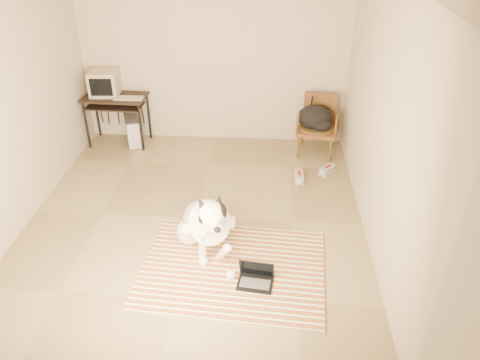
# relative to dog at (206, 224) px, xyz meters

# --- Properties ---
(floor) EXTENTS (4.50, 4.50, 0.00)m
(floor) POSITION_rel_dog_xyz_m (-0.21, 0.59, -0.35)
(floor) COLOR #8F8057
(floor) RESTS_ON ground
(wall_back) EXTENTS (4.50, 0.00, 4.50)m
(wall_back) POSITION_rel_dog_xyz_m (-0.21, 2.84, 1.00)
(wall_back) COLOR #C0B39D
(wall_back) RESTS_ON floor
(wall_front) EXTENTS (4.50, 0.00, 4.50)m
(wall_front) POSITION_rel_dog_xyz_m (-0.21, -1.66, 1.00)
(wall_front) COLOR #C0B39D
(wall_front) RESTS_ON floor
(wall_left) EXTENTS (0.00, 4.50, 4.50)m
(wall_left) POSITION_rel_dog_xyz_m (-2.21, 0.59, 1.00)
(wall_left) COLOR #C0B39D
(wall_left) RESTS_ON floor
(wall_right) EXTENTS (0.00, 4.50, 4.50)m
(wall_right) POSITION_rel_dog_xyz_m (1.79, 0.59, 1.00)
(wall_right) COLOR #C0B39D
(wall_right) RESTS_ON floor
(rug) EXTENTS (1.99, 1.58, 0.02)m
(rug) POSITION_rel_dog_xyz_m (0.31, -0.29, -0.34)
(rug) COLOR #C55126
(rug) RESTS_ON floor
(dog) EXTENTS (0.70, 1.08, 0.88)m
(dog) POSITION_rel_dog_xyz_m (0.00, 0.00, 0.00)
(dog) COLOR white
(dog) RESTS_ON rug
(laptop) EXTENTS (0.38, 0.29, 0.25)m
(laptop) POSITION_rel_dog_xyz_m (0.55, -0.49, -0.27)
(laptop) COLOR black
(laptop) RESTS_ON rug
(computer_desk) EXTENTS (0.95, 0.56, 0.78)m
(computer_desk) POSITION_rel_dog_xyz_m (-1.69, 2.54, 0.31)
(computer_desk) COLOR black
(computer_desk) RESTS_ON floor
(crt_monitor) EXTENTS (0.43, 0.42, 0.37)m
(crt_monitor) POSITION_rel_dog_xyz_m (-1.84, 2.61, 0.61)
(crt_monitor) COLOR tan
(crt_monitor) RESTS_ON computer_desk
(desk_keyboard) EXTENTS (0.43, 0.16, 0.03)m
(desk_keyboard) POSITION_rel_dog_xyz_m (-1.45, 2.45, 0.44)
(desk_keyboard) COLOR tan
(desk_keyboard) RESTS_ON computer_desk
(pc_tower) EXTENTS (0.33, 0.50, 0.43)m
(pc_tower) POSITION_rel_dog_xyz_m (-1.48, 2.53, -0.14)
(pc_tower) COLOR #4B4B4D
(pc_tower) RESTS_ON floor
(rattan_chair) EXTENTS (0.66, 0.64, 0.86)m
(rattan_chair) POSITION_rel_dog_xyz_m (1.37, 2.45, 0.08)
(rattan_chair) COLOR brown
(rattan_chair) RESTS_ON floor
(backpack) EXTENTS (0.49, 0.42, 0.36)m
(backpack) POSITION_rel_dog_xyz_m (1.33, 2.39, 0.21)
(backpack) COLOR black
(backpack) RESTS_ON rattan_chair
(sneaker_left) EXTENTS (0.12, 0.30, 0.10)m
(sneaker_left) POSITION_rel_dog_xyz_m (1.08, 1.57, -0.31)
(sneaker_left) COLOR silver
(sneaker_left) RESTS_ON floor
(sneaker_right) EXTENTS (0.26, 0.29, 0.10)m
(sneaker_right) POSITION_rel_dog_xyz_m (1.48, 1.79, -0.31)
(sneaker_right) COLOR silver
(sneaker_right) RESTS_ON floor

